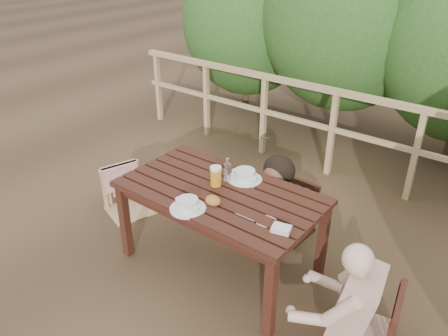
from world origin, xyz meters
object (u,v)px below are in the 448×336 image
Objects in this scene: table at (220,229)px; beer_glass at (216,177)px; chair_right at (370,292)px; woman at (289,171)px; bottle at (228,171)px; chair_far at (287,190)px; soup_near at (188,204)px; butter_tub at (281,230)px; chair_left at (126,175)px; diner_right at (380,271)px; bread_roll at (213,201)px; soup_far at (245,175)px.

beer_glass reaches higher than table.
woman reaches higher than chair_right.
chair_far is at bearing 70.76° from bottle.
chair_far is 1.12m from soup_near.
butter_tub is at bearing 13.96° from soup_near.
diner_right is (2.48, -0.10, 0.21)m from chair_left.
chair_left is at bearing -151.96° from chair_far.
chair_left is at bearing 176.28° from table.
woman is at bearing 70.15° from beer_glass.
soup_near is 0.38m from beer_glass.
woman is at bearing 103.10° from butter_tub.
chair_right is 3.78× the size of bottle.
chair_right is 0.69m from butter_tub.
chair_right reaches higher than butter_tub.
bottle is (-0.10, 0.31, 0.08)m from bread_roll.
bottle is at bearing 73.54° from diner_right.
chair_left reaches higher than table.
bottle is (0.05, 0.09, 0.03)m from beer_glass.
woman is 5.64× the size of bottle.
table is 12.36× the size of bread_roll.
bread_roll is at bearing -72.07° from bottle.
bottle reaches higher than bread_roll.
chair_right is 0.20m from diner_right.
butter_tub is (1.85, -0.25, 0.33)m from chair_left.
chair_left is 3.19× the size of soup_near.
woman is 1.11m from soup_near.
chair_right is (1.24, -0.02, 0.07)m from table.
chair_left reaches higher than bread_roll.
woman is 10.19× the size of bread_roll.
soup_far is (-0.13, -0.49, 0.12)m from woman.
soup_far is (0.08, 0.59, 0.00)m from soup_near.
diner_right reaches higher than beer_glass.
diner_right reaches higher than chair_right.
woman is at bearing -135.67° from chair_right.
soup_far reaches higher than soup_near.
chair_far reaches higher than soup_far.
beer_glass is at bearing -119.65° from soup_far.
chair_right is (1.06, -0.74, -0.03)m from chair_far.
beer_glass is 0.75m from butter_tub.
bottle is (-0.08, -0.13, 0.07)m from soup_far.
chair_left is at bearing 178.02° from beer_glass.
soup_near is at bearing -179.97° from butter_tub.
beer_glass is at bearing -102.49° from chair_right.
soup_far is at bearing 82.25° from soup_near.
beer_glass is at bearing -117.52° from bottle.
chair_left reaches higher than soup_near.
chair_right is at bearing 14.00° from soup_near.
woman is (-1.06, 0.76, 0.21)m from chair_right.
bottle is (-0.21, -0.59, 0.38)m from chair_far.
chair_far is 4.00× the size of bottle.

